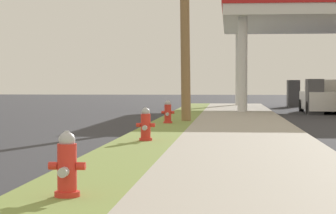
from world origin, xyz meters
TOP-DOWN VIEW (x-y plane):
  - fire_hydrant_nearest at (0.77, 4.39)m, footprint 0.42×0.37m
  - fire_hydrant_second at (0.73, 11.88)m, footprint 0.42×0.38m
  - fire_hydrant_third at (0.63, 18.51)m, footprint 0.42×0.37m
  - car_white_by_near_pump at (7.04, 29.23)m, footprint 1.97×4.51m

SIDE VIEW (x-z plane):
  - fire_hydrant_nearest at x=0.77m, z-range 0.07..0.82m
  - fire_hydrant_second at x=0.73m, z-range 0.07..0.82m
  - fire_hydrant_third at x=0.63m, z-range 0.07..0.82m
  - car_white_by_near_pump at x=7.04m, z-range -0.07..1.51m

